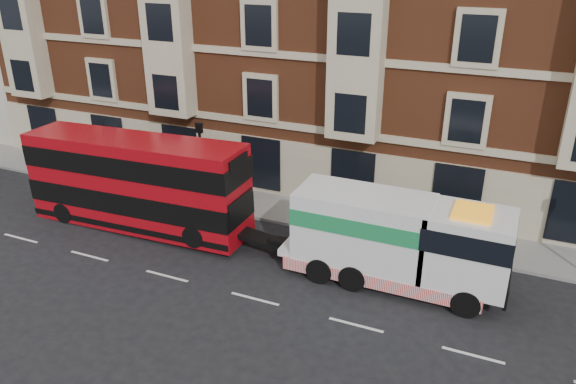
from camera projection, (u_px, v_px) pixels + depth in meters
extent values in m
plane|color=black|center=(255.00, 299.00, 21.32)|extent=(120.00, 120.00, 0.00)
cube|color=slate|center=(323.00, 217.00, 27.57)|extent=(90.00, 3.00, 0.15)
cube|color=brown|center=(385.00, 12.00, 30.05)|extent=(45.00, 12.00, 18.00)
cylinder|color=black|center=(202.00, 168.00, 27.83)|extent=(0.14, 0.14, 4.00)
cube|color=black|center=(199.00, 128.00, 26.98)|extent=(0.35, 0.15, 0.50)
cube|color=#A50912|center=(136.00, 183.00, 25.87)|extent=(10.82, 2.42, 4.25)
cube|color=black|center=(138.00, 195.00, 26.12)|extent=(10.86, 2.48, 1.01)
cube|color=black|center=(134.00, 160.00, 25.42)|extent=(10.86, 2.48, 0.97)
cylinder|color=black|center=(64.00, 213.00, 27.01)|extent=(1.00, 0.31, 1.00)
cylinder|color=black|center=(95.00, 196.00, 28.84)|extent=(1.00, 0.31, 1.00)
cylinder|color=black|center=(194.00, 236.00, 24.21)|extent=(1.00, 0.31, 1.00)
cylinder|color=black|center=(219.00, 216.00, 26.04)|extent=(1.00, 0.31, 1.00)
cube|color=silver|center=(390.00, 262.00, 22.04)|extent=(8.70, 2.22, 0.29)
cube|color=silver|center=(467.00, 248.00, 20.51)|extent=(3.09, 2.42, 2.80)
cube|color=silver|center=(363.00, 227.00, 21.93)|extent=(5.22, 2.42, 2.80)
cube|color=#1C8247|center=(364.00, 216.00, 21.74)|extent=(5.27, 2.46, 0.68)
cube|color=red|center=(384.00, 268.00, 22.25)|extent=(7.73, 2.48, 0.53)
cylinder|color=black|center=(466.00, 303.00, 20.15)|extent=(1.06, 0.34, 1.06)
cylinder|color=black|center=(473.00, 273.00, 21.98)|extent=(1.06, 0.34, 1.06)
cylinder|color=black|center=(353.00, 278.00, 21.70)|extent=(1.06, 0.39, 1.06)
cylinder|color=black|center=(368.00, 252.00, 23.53)|extent=(1.06, 0.39, 1.06)
cylinder|color=black|center=(320.00, 270.00, 22.20)|extent=(1.06, 0.39, 1.06)
cylinder|color=black|center=(338.00, 245.00, 24.03)|extent=(1.06, 0.39, 1.06)
imported|color=black|center=(103.00, 163.00, 31.76)|extent=(0.75, 0.71, 1.72)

